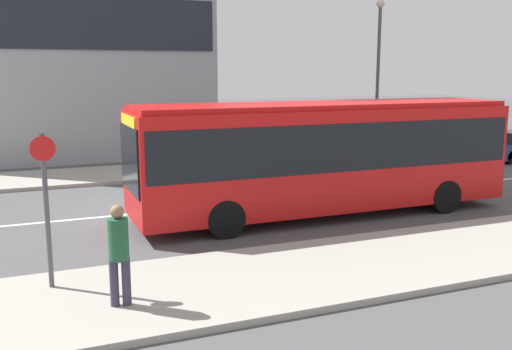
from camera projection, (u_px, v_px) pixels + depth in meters
name	position (u px, v px, depth m)	size (l,w,h in m)	color
ground_plane	(162.00, 211.00, 16.57)	(120.00, 120.00, 0.00)	#4F4F51
sidewalk_near	(236.00, 282.00, 10.87)	(44.00, 3.50, 0.13)	#A39E93
sidewalk_far	(126.00, 174.00, 22.25)	(44.00, 3.50, 0.13)	#A39E93
lane_centerline	(162.00, 211.00, 16.57)	(41.80, 0.16, 0.01)	silver
city_bus	(324.00, 151.00, 15.93)	(10.79, 2.61, 3.17)	red
parked_car_0	(425.00, 151.00, 24.19)	(4.19, 1.68, 1.44)	silver
pedestrian_near_stop	(119.00, 249.00, 9.48)	(0.35, 0.34, 1.75)	#383347
bus_stop_sign	(46.00, 199.00, 10.17)	(0.44, 0.12, 2.84)	#4C4C51
street_lamp	(378.00, 64.00, 24.24)	(0.36, 0.36, 6.84)	#4C4C51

